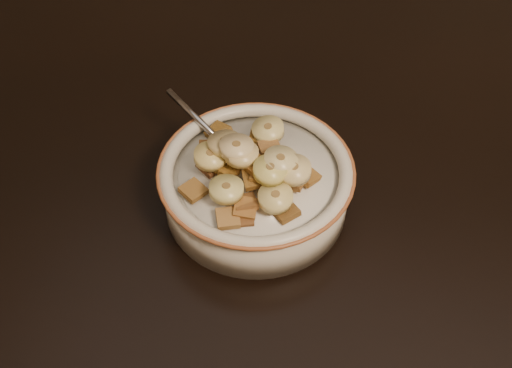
# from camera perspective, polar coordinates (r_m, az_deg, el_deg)

# --- Properties ---
(table) EXTENTS (1.41, 0.91, 0.04)m
(table) POSITION_cam_1_polar(r_m,az_deg,el_deg) (0.69, 9.46, -0.15)
(table) COLOR black
(table) RESTS_ON floor
(cereal_bowl) EXTENTS (0.18, 0.18, 0.04)m
(cereal_bowl) POSITION_cam_1_polar(r_m,az_deg,el_deg) (0.62, -0.00, -0.54)
(cereal_bowl) COLOR beige
(cereal_bowl) RESTS_ON table
(milk) EXTENTS (0.15, 0.15, 0.00)m
(milk) POSITION_cam_1_polar(r_m,az_deg,el_deg) (0.60, -0.00, 0.79)
(milk) COLOR silver
(milk) RESTS_ON cereal_bowl
(spoon) EXTENTS (0.05, 0.05, 0.01)m
(spoon) POSITION_cam_1_polar(r_m,az_deg,el_deg) (0.61, -1.82, 2.49)
(spoon) COLOR #9FA0A4
(spoon) RESTS_ON cereal_bowl
(cereal_square_0) EXTENTS (0.03, 0.03, 0.01)m
(cereal_square_0) POSITION_cam_1_polar(r_m,az_deg,el_deg) (0.61, -3.11, 3.47)
(cereal_square_0) COLOR brown
(cereal_square_0) RESTS_ON milk
(cereal_square_1) EXTENTS (0.02, 0.02, 0.01)m
(cereal_square_1) POSITION_cam_1_polar(r_m,az_deg,el_deg) (0.62, 0.37, 4.20)
(cereal_square_1) COLOR olive
(cereal_square_1) RESTS_ON milk
(cereal_square_2) EXTENTS (0.02, 0.02, 0.01)m
(cereal_square_2) POSITION_cam_1_polar(r_m,az_deg,el_deg) (0.61, -3.16, 2.92)
(cereal_square_2) COLOR #9B5929
(cereal_square_2) RESTS_ON milk
(cereal_square_3) EXTENTS (0.02, 0.03, 0.01)m
(cereal_square_3) POSITION_cam_1_polar(r_m,az_deg,el_deg) (0.62, -4.18, 3.17)
(cereal_square_3) COLOR brown
(cereal_square_3) RESTS_ON milk
(cereal_square_4) EXTENTS (0.03, 0.03, 0.01)m
(cereal_square_4) POSITION_cam_1_polar(r_m,az_deg,el_deg) (0.57, 2.66, -2.45)
(cereal_square_4) COLOR brown
(cereal_square_4) RESTS_ON milk
(cereal_square_5) EXTENTS (0.03, 0.03, 0.01)m
(cereal_square_5) POSITION_cam_1_polar(r_m,az_deg,el_deg) (0.63, -3.40, 4.68)
(cereal_square_5) COLOR brown
(cereal_square_5) RESTS_ON milk
(cereal_square_6) EXTENTS (0.03, 0.03, 0.01)m
(cereal_square_6) POSITION_cam_1_polar(r_m,az_deg,el_deg) (0.57, -0.96, -1.69)
(cereal_square_6) COLOR brown
(cereal_square_6) RESTS_ON milk
(cereal_square_7) EXTENTS (0.03, 0.03, 0.01)m
(cereal_square_7) POSITION_cam_1_polar(r_m,az_deg,el_deg) (0.59, 4.56, 0.73)
(cereal_square_7) COLOR brown
(cereal_square_7) RESTS_ON milk
(cereal_square_8) EXTENTS (0.03, 0.03, 0.01)m
(cereal_square_8) POSITION_cam_1_polar(r_m,az_deg,el_deg) (0.57, 1.54, -0.82)
(cereal_square_8) COLOR #976418
(cereal_square_8) RESTS_ON milk
(cereal_square_9) EXTENTS (0.03, 0.03, 0.01)m
(cereal_square_9) POSITION_cam_1_polar(r_m,az_deg,el_deg) (0.56, -1.26, -2.91)
(cereal_square_9) COLOR brown
(cereal_square_9) RESTS_ON milk
(cereal_square_10) EXTENTS (0.03, 0.03, 0.01)m
(cereal_square_10) POSITION_cam_1_polar(r_m,az_deg,el_deg) (0.60, 1.22, 3.17)
(cereal_square_10) COLOR olive
(cereal_square_10) RESTS_ON milk
(cereal_square_11) EXTENTS (0.02, 0.02, 0.01)m
(cereal_square_11) POSITION_cam_1_polar(r_m,az_deg,el_deg) (0.58, 0.58, 0.86)
(cereal_square_11) COLOR brown
(cereal_square_11) RESTS_ON milk
(cereal_square_12) EXTENTS (0.03, 0.03, 0.01)m
(cereal_square_12) POSITION_cam_1_polar(r_m,az_deg,el_deg) (0.60, -4.08, 1.67)
(cereal_square_12) COLOR brown
(cereal_square_12) RESTS_ON milk
(cereal_square_13) EXTENTS (0.03, 0.03, 0.01)m
(cereal_square_13) POSITION_cam_1_polar(r_m,az_deg,el_deg) (0.58, -5.60, -0.58)
(cereal_square_13) COLOR brown
(cereal_square_13) RESTS_ON milk
(cereal_square_14) EXTENTS (0.02, 0.02, 0.01)m
(cereal_square_14) POSITION_cam_1_polar(r_m,az_deg,el_deg) (0.56, -0.97, -2.14)
(cereal_square_14) COLOR #965D2E
(cereal_square_14) RESTS_ON milk
(cereal_square_15) EXTENTS (0.02, 0.02, 0.01)m
(cereal_square_15) POSITION_cam_1_polar(r_m,az_deg,el_deg) (0.59, 3.50, 1.44)
(cereal_square_15) COLOR brown
(cereal_square_15) RESTS_ON milk
(cereal_square_16) EXTENTS (0.03, 0.03, 0.01)m
(cereal_square_16) POSITION_cam_1_polar(r_m,az_deg,el_deg) (0.62, -2.73, 4.06)
(cereal_square_16) COLOR brown
(cereal_square_16) RESTS_ON milk
(cereal_square_17) EXTENTS (0.03, 0.03, 0.01)m
(cereal_square_17) POSITION_cam_1_polar(r_m,az_deg,el_deg) (0.59, -2.50, 1.72)
(cereal_square_17) COLOR #905417
(cereal_square_17) RESTS_ON milk
(cereal_square_18) EXTENTS (0.03, 0.03, 0.01)m
(cereal_square_18) POSITION_cam_1_polar(r_m,az_deg,el_deg) (0.59, -2.66, 1.45)
(cereal_square_18) COLOR #9D6721
(cereal_square_18) RESTS_ON milk
(cereal_square_19) EXTENTS (0.03, 0.03, 0.01)m
(cereal_square_19) POSITION_cam_1_polar(r_m,az_deg,el_deg) (0.61, -3.72, 2.74)
(cereal_square_19) COLOR brown
(cereal_square_19) RESTS_ON milk
(cereal_square_20) EXTENTS (0.03, 0.03, 0.01)m
(cereal_square_20) POSITION_cam_1_polar(r_m,az_deg,el_deg) (0.58, -0.13, 0.50)
(cereal_square_20) COLOR #8C5F21
(cereal_square_20) RESTS_ON milk
(cereal_square_21) EXTENTS (0.02, 0.02, 0.01)m
(cereal_square_21) POSITION_cam_1_polar(r_m,az_deg,el_deg) (0.59, 3.35, 0.35)
(cereal_square_21) COLOR brown
(cereal_square_21) RESTS_ON milk
(cereal_square_22) EXTENTS (0.03, 0.03, 0.01)m
(cereal_square_22) POSITION_cam_1_polar(r_m,az_deg,el_deg) (0.56, -2.51, -3.06)
(cereal_square_22) COLOR olive
(cereal_square_22) RESTS_ON milk
(cereal_square_23) EXTENTS (0.03, 0.03, 0.01)m
(cereal_square_23) POSITION_cam_1_polar(r_m,az_deg,el_deg) (0.58, -0.05, 1.71)
(cereal_square_23) COLOR brown
(cereal_square_23) RESTS_ON milk
(banana_slice_0) EXTENTS (0.04, 0.04, 0.01)m
(banana_slice_0) POSITION_cam_1_polar(r_m,az_deg,el_deg) (0.58, -1.30, 2.70)
(banana_slice_0) COLOR #FBD98E
(banana_slice_0) RESTS_ON milk
(banana_slice_1) EXTENTS (0.03, 0.03, 0.01)m
(banana_slice_1) POSITION_cam_1_polar(r_m,az_deg,el_deg) (0.57, 2.20, 2.08)
(banana_slice_1) COLOR #E3CC86
(banana_slice_1) RESTS_ON milk
(banana_slice_2) EXTENTS (0.04, 0.04, 0.01)m
(banana_slice_2) POSITION_cam_1_polar(r_m,az_deg,el_deg) (0.57, 3.40, 1.25)
(banana_slice_2) COLOR #FDE598
(banana_slice_2) RESTS_ON milk
(banana_slice_3) EXTENTS (0.04, 0.04, 0.01)m
(banana_slice_3) POSITION_cam_1_polar(r_m,az_deg,el_deg) (0.56, 1.74, -1.21)
(banana_slice_3) COLOR #FFDF95
(banana_slice_3) RESTS_ON milk
(banana_slice_4) EXTENTS (0.04, 0.04, 0.01)m
(banana_slice_4) POSITION_cam_1_polar(r_m,az_deg,el_deg) (0.59, -4.05, 2.48)
(banana_slice_4) COLOR #D8B872
(banana_slice_4) RESTS_ON milk
(banana_slice_5) EXTENTS (0.03, 0.03, 0.02)m
(banana_slice_5) POSITION_cam_1_polar(r_m,az_deg,el_deg) (0.59, -2.82, 3.64)
(banana_slice_5) COLOR tan
(banana_slice_5) RESTS_ON milk
(banana_slice_6) EXTENTS (0.03, 0.03, 0.01)m
(banana_slice_6) POSITION_cam_1_polar(r_m,az_deg,el_deg) (0.62, 1.07, 4.83)
(banana_slice_6) COLOR #E7D385
(banana_slice_6) RESTS_ON milk
(banana_slice_7) EXTENTS (0.04, 0.04, 0.01)m
(banana_slice_7) POSITION_cam_1_polar(r_m,az_deg,el_deg) (0.57, 1.27, 1.25)
(banana_slice_7) COLOR #CFC163
(banana_slice_7) RESTS_ON milk
(banana_slice_8) EXTENTS (0.04, 0.04, 0.01)m
(banana_slice_8) POSITION_cam_1_polar(r_m,az_deg,el_deg) (0.58, -1.75, 3.26)
(banana_slice_8) COLOR #D8C281
(banana_slice_8) RESTS_ON milk
(banana_slice_9) EXTENTS (0.04, 0.04, 0.01)m
(banana_slice_9) POSITION_cam_1_polar(r_m,az_deg,el_deg) (0.57, -2.65, -0.48)
(banana_slice_9) COLOR #DDCF74
(banana_slice_9) RESTS_ON milk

